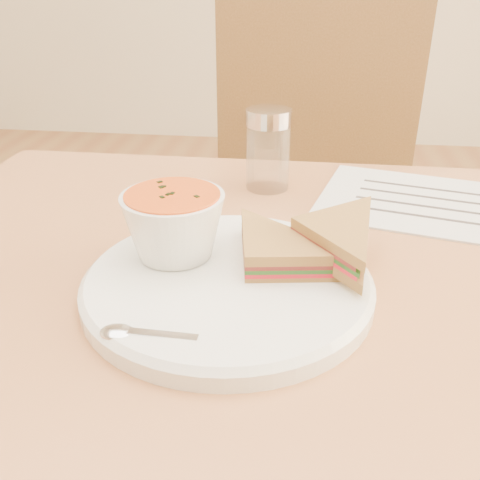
% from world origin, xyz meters
% --- Properties ---
extents(chair_far, '(0.44, 0.44, 0.99)m').
position_xyz_m(chair_far, '(0.02, 0.47, 0.50)').
color(chair_far, brown).
rests_on(chair_far, floor).
extents(plate, '(0.34, 0.34, 0.02)m').
position_xyz_m(plate, '(-0.07, -0.07, 0.76)').
color(plate, white).
rests_on(plate, dining_table).
extents(soup_bowl, '(0.13, 0.13, 0.07)m').
position_xyz_m(soup_bowl, '(-0.13, -0.04, 0.80)').
color(soup_bowl, white).
rests_on(soup_bowl, plate).
extents(sandwich_half_a, '(0.13, 0.13, 0.03)m').
position_xyz_m(sandwich_half_a, '(-0.05, -0.08, 0.78)').
color(sandwich_half_a, '#B67F40').
rests_on(sandwich_half_a, plate).
extents(sandwich_half_b, '(0.16, 0.16, 0.03)m').
position_xyz_m(sandwich_half_b, '(-0.01, -0.02, 0.80)').
color(sandwich_half_b, '#B67F40').
rests_on(sandwich_half_b, plate).
extents(spoon, '(0.15, 0.03, 0.01)m').
position_xyz_m(spoon, '(-0.10, -0.17, 0.77)').
color(spoon, silver).
rests_on(spoon, plate).
extents(paper_menu, '(0.34, 0.28, 0.00)m').
position_xyz_m(paper_menu, '(0.18, 0.19, 0.75)').
color(paper_menu, white).
rests_on(paper_menu, dining_table).
extents(condiment_shaker, '(0.07, 0.07, 0.12)m').
position_xyz_m(condiment_shaker, '(-0.05, 0.22, 0.81)').
color(condiment_shaker, silver).
rests_on(condiment_shaker, dining_table).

